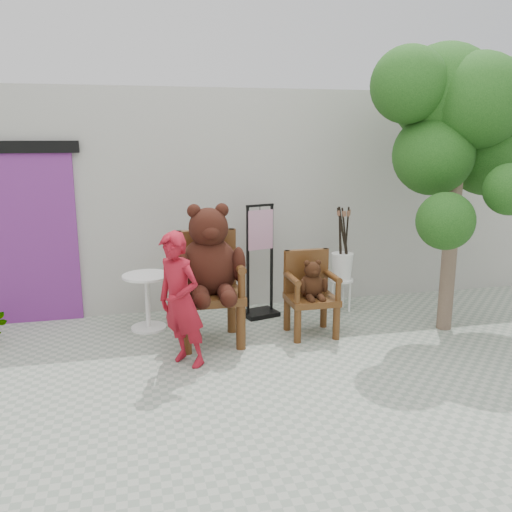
{
  "coord_description": "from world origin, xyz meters",
  "views": [
    {
      "loc": [
        -1.72,
        -4.67,
        2.41
      ],
      "look_at": [
        -0.25,
        1.6,
        0.95
      ],
      "focal_mm": 38.0,
      "sensor_mm": 36.0,
      "label": 1
    }
  ],
  "objects_px": {
    "display_stand": "(260,274)",
    "tree": "(464,121)",
    "person": "(181,301)",
    "chair_small": "(311,287)",
    "cafe_table": "(147,295)",
    "chair_big": "(209,266)",
    "stool_bucket": "(342,266)"
  },
  "relations": [
    {
      "from": "display_stand",
      "to": "tree",
      "type": "relative_size",
      "value": 0.44
    },
    {
      "from": "person",
      "to": "tree",
      "type": "xyz_separation_m",
      "value": [
        3.47,
        0.55,
        1.83
      ]
    },
    {
      "from": "chair_small",
      "to": "tree",
      "type": "height_order",
      "value": "tree"
    },
    {
      "from": "chair_small",
      "to": "person",
      "type": "distance_m",
      "value": 1.76
    },
    {
      "from": "chair_small",
      "to": "cafe_table",
      "type": "height_order",
      "value": "chair_small"
    },
    {
      "from": "chair_big",
      "to": "stool_bucket",
      "type": "bearing_deg",
      "value": 20.81
    },
    {
      "from": "person",
      "to": "display_stand",
      "type": "height_order",
      "value": "display_stand"
    },
    {
      "from": "person",
      "to": "cafe_table",
      "type": "relative_size",
      "value": 2.07
    },
    {
      "from": "chair_big",
      "to": "chair_small",
      "type": "distance_m",
      "value": 1.28
    },
    {
      "from": "chair_big",
      "to": "cafe_table",
      "type": "relative_size",
      "value": 2.33
    },
    {
      "from": "stool_bucket",
      "to": "tree",
      "type": "distance_m",
      "value": 2.38
    },
    {
      "from": "chair_big",
      "to": "chair_small",
      "type": "relative_size",
      "value": 1.62
    },
    {
      "from": "chair_small",
      "to": "cafe_table",
      "type": "relative_size",
      "value": 1.44
    },
    {
      "from": "person",
      "to": "stool_bucket",
      "type": "distance_m",
      "value": 2.71
    },
    {
      "from": "stool_bucket",
      "to": "tree",
      "type": "bearing_deg",
      "value": -36.0
    },
    {
      "from": "chair_big",
      "to": "tree",
      "type": "distance_m",
      "value": 3.49
    },
    {
      "from": "person",
      "to": "display_stand",
      "type": "relative_size",
      "value": 0.96
    },
    {
      "from": "chair_big",
      "to": "cafe_table",
      "type": "distance_m",
      "value": 1.05
    },
    {
      "from": "person",
      "to": "tree",
      "type": "distance_m",
      "value": 3.96
    },
    {
      "from": "cafe_table",
      "to": "stool_bucket",
      "type": "bearing_deg",
      "value": 2.63
    },
    {
      "from": "chair_big",
      "to": "person",
      "type": "distance_m",
      "value": 0.78
    },
    {
      "from": "cafe_table",
      "to": "tree",
      "type": "xyz_separation_m",
      "value": [
        3.78,
        -0.71,
        2.12
      ]
    },
    {
      "from": "stool_bucket",
      "to": "tree",
      "type": "xyz_separation_m",
      "value": [
        1.14,
        -0.83,
        1.91
      ]
    },
    {
      "from": "chair_small",
      "to": "cafe_table",
      "type": "bearing_deg",
      "value": 162.4
    },
    {
      "from": "chair_big",
      "to": "person",
      "type": "relative_size",
      "value": 1.13
    },
    {
      "from": "stool_bucket",
      "to": "cafe_table",
      "type": "bearing_deg",
      "value": -177.37
    },
    {
      "from": "person",
      "to": "stool_bucket",
      "type": "relative_size",
      "value": 1.0
    },
    {
      "from": "cafe_table",
      "to": "stool_bucket",
      "type": "xyz_separation_m",
      "value": [
        2.64,
        0.12,
        0.2
      ]
    },
    {
      "from": "chair_big",
      "to": "stool_bucket",
      "type": "height_order",
      "value": "chair_big"
    },
    {
      "from": "person",
      "to": "cafe_table",
      "type": "xyz_separation_m",
      "value": [
        -0.3,
        1.26,
        -0.29
      ]
    },
    {
      "from": "person",
      "to": "stool_bucket",
      "type": "height_order",
      "value": "person"
    },
    {
      "from": "chair_small",
      "to": "stool_bucket",
      "type": "distance_m",
      "value": 1.02
    }
  ]
}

